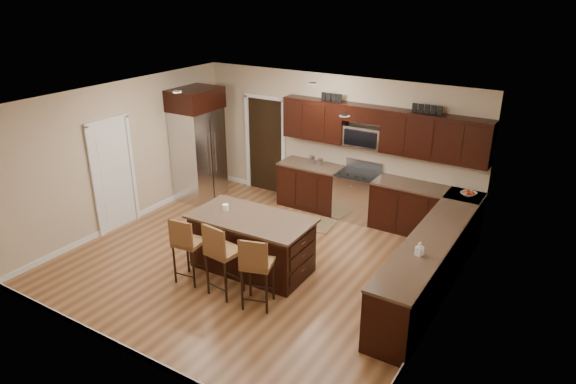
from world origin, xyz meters
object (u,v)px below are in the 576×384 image
Objects in this scene: stool_right at (256,265)px; refrigerator at (198,143)px; stool_mid at (221,252)px; range at (357,195)px; island at (252,245)px; stool_left at (186,243)px.

refrigerator is at bearing 123.59° from stool_right.
stool_mid is at bearing 162.96° from stool_right.
stool_mid is (-0.54, -3.53, 0.25)m from range.
island is 0.84× the size of refrigerator.
stool_mid is at bearing -7.54° from stool_left.
refrigerator is at bearing 141.31° from stool_mid.
stool_mid is (0.06, -0.85, 0.29)m from island.
refrigerator reaches higher than island.
island is 1.81× the size of stool_left.
refrigerator is (-2.09, 2.72, 0.52)m from stool_left.
stool_mid is at bearing -98.78° from range.
island is 0.90m from stool_mid.
range is 0.96× the size of stool_mid.
stool_mid is (0.67, -0.00, 0.04)m from stool_left.
stool_left is at bearing 162.52° from stool_right.
stool_left is 3.47m from refrigerator.
stool_mid is 3.90m from refrigerator.
range is at bearing 75.73° from island.
stool_left is at bearing -127.02° from island.
refrigerator is (-2.69, 1.88, 0.77)m from island.
range is 3.58m from stool_mid.
refrigerator is at bearing -166.35° from range.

